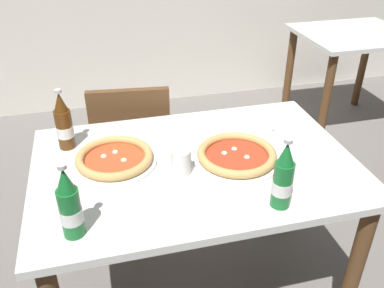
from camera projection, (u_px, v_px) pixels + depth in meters
name	position (u px, v px, depth m)	size (l,w,h in m)	color
dining_table_main	(195.00, 186.00, 1.61)	(1.20, 0.80, 0.75)	silver
chair_behind_table	(133.00, 146.00, 2.16)	(0.44, 0.44, 0.85)	brown
dining_table_background	(352.00, 54.00, 3.07)	(0.80, 0.70, 0.75)	silver
pizza_margherita_near	(115.00, 159.00, 1.53)	(0.31, 0.31, 0.04)	white
pizza_marinara_far	(237.00, 156.00, 1.55)	(0.33, 0.33, 0.04)	white
beer_bottle_left	(64.00, 124.00, 1.59)	(0.07, 0.07, 0.25)	#512D0F
beer_bottle_center	(70.00, 206.00, 1.17)	(0.07, 0.07, 0.25)	#196B2D
beer_bottle_right	(283.00, 179.00, 1.29)	(0.07, 0.07, 0.25)	#196B2D
napkin_with_cutlery	(256.00, 122.00, 1.82)	(0.20, 0.20, 0.01)	white
paper_cup	(181.00, 162.00, 1.47)	(0.07, 0.07, 0.10)	white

